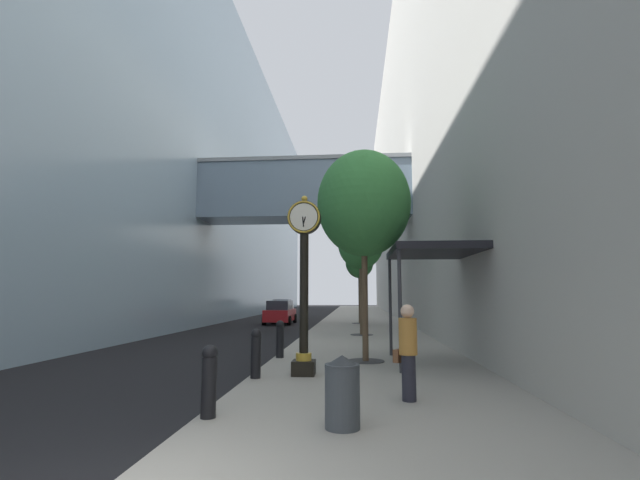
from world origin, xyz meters
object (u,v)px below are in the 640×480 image
at_px(bollard_third, 280,338).
at_px(street_tree_mid_near, 361,243).
at_px(pedestrian_walking, 408,349).
at_px(street_clock, 304,274).
at_px(trash_bin, 342,391).
at_px(street_tree_mid_far, 359,263).
at_px(car_white_mid, 282,308).
at_px(bollard_nearest, 209,379).
at_px(street_tree_near, 364,204).
at_px(bollard_second, 256,352).
at_px(car_red_near, 280,313).

relative_size(bollard_third, street_tree_mid_near, 0.20).
height_order(street_tree_mid_near, pedestrian_walking, street_tree_mid_near).
bearing_deg(street_clock, trash_bin, -75.66).
xyz_separation_m(street_tree_mid_far, car_white_mid, (-7.44, 12.86, -3.46)).
xyz_separation_m(bollard_nearest, pedestrian_walking, (3.33, 1.39, 0.34)).
distance_m(street_tree_near, pedestrian_walking, 6.12).
xyz_separation_m(bollard_nearest, trash_bin, (2.15, -0.38, -0.06)).
relative_size(bollard_nearest, car_white_mid, 0.28).
xyz_separation_m(bollard_third, street_tree_mid_far, (2.64, 16.34, 3.49)).
relative_size(bollard_second, bollard_third, 1.00).
xyz_separation_m(bollard_third, car_white_mid, (-4.81, 29.19, 0.03)).
height_order(street_clock, trash_bin, street_clock).
bearing_deg(bollard_nearest, bollard_second, 90.00).
distance_m(street_tree_near, car_red_near, 19.24).
bearing_deg(bollard_third, pedestrian_walking, -57.87).
distance_m(street_tree_near, street_tree_mid_far, 16.87).
distance_m(bollard_third, street_tree_mid_near, 9.18).
bearing_deg(street_tree_near, street_tree_mid_near, 90.00).
distance_m(car_red_near, car_white_mid, 11.91).
distance_m(bollard_third, street_tree_mid_far, 16.91).
height_order(bollard_nearest, bollard_third, same).
distance_m(bollard_second, trash_bin, 4.30).
distance_m(bollard_second, pedestrian_walking, 3.87).
distance_m(pedestrian_walking, car_white_mid, 35.44).
height_order(bollard_second, street_tree_near, street_tree_near).
height_order(street_tree_mid_near, trash_bin, street_tree_mid_near).
distance_m(street_tree_mid_far, car_white_mid, 15.25).
bearing_deg(car_red_near, street_tree_near, -72.57).
xyz_separation_m(bollard_second, car_white_mid, (-4.81, 32.54, 0.03)).
bearing_deg(trash_bin, bollard_nearest, 170.02).
bearing_deg(car_red_near, bollard_nearest, -82.90).
height_order(street_clock, bollard_nearest, street_clock).
distance_m(bollard_third, pedestrian_walking, 6.26).
height_order(bollard_third, street_tree_mid_near, street_tree_mid_near).
height_order(bollard_second, pedestrian_walking, pedestrian_walking).
xyz_separation_m(bollard_second, trash_bin, (2.15, -3.72, -0.06)).
height_order(trash_bin, pedestrian_walking, pedestrian_walking).
bearing_deg(street_tree_mid_far, street_clock, -94.62).
height_order(bollard_second, bollard_third, same).
distance_m(street_clock, bollard_nearest, 4.37).
xyz_separation_m(bollard_nearest, bollard_second, (0.00, 3.34, 0.00)).
relative_size(pedestrian_walking, car_white_mid, 0.44).
xyz_separation_m(bollard_nearest, bollard_third, (0.00, 6.68, 0.00)).
height_order(street_tree_near, street_tree_mid_far, street_tree_near).
bearing_deg(street_tree_near, street_tree_mid_far, 90.00).
bearing_deg(street_tree_near, pedestrian_walking, -81.77).
distance_m(street_clock, street_tree_mid_near, 11.07).
relative_size(street_tree_mid_near, car_red_near, 1.42).
distance_m(bollard_nearest, trash_bin, 2.19).
xyz_separation_m(bollard_third, pedestrian_walking, (3.33, -5.30, 0.34)).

